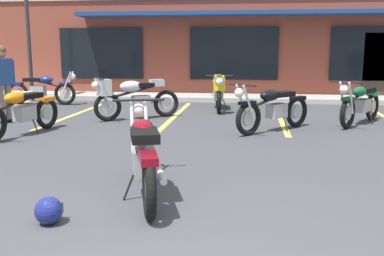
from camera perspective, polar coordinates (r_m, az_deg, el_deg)
The scene contains 14 objects.
ground_plane at distance 6.58m, azimuth 2.85°, elevation -3.87°, with size 80.00×80.00×0.00m, color #3D3D42.
sidewalk_kerb at distance 14.14m, azimuth 5.29°, elevation 3.99°, with size 22.00×1.80×0.14m, color #A8A59E.
brick_storefront_building at distance 17.62m, azimuth 5.82°, elevation 10.70°, with size 16.86×6.89×3.50m.
painted_stall_lines at distance 10.59m, azimuth 4.58°, elevation 1.53°, with size 12.64×4.80×0.01m.
motorcycle_foreground_classic at distance 4.88m, azimuth -6.28°, elevation -3.36°, with size 0.97×2.05×0.98m.
motorcycle_red_sportbike at distance 8.80m, azimuth -21.41°, elevation 2.09°, with size 0.81×2.08×0.98m.
motorcycle_black_cruiser at distance 10.15m, azimuth -7.69°, elevation 4.08°, with size 1.81×1.44×0.98m.
motorcycle_silver_naked at distance 11.57m, azimuth 3.45°, elevation 4.91°, with size 0.66×2.11×0.98m.
motorcycle_blue_standard at distance 8.74m, azimuth 10.52°, elevation 2.58°, with size 1.62×1.68×0.98m.
motorcycle_green_cafe_racer at distance 10.05m, azimuth 21.07°, elevation 3.05°, with size 1.40×1.84×0.98m.
motorcycle_orange_scrambler at distance 13.51m, azimuth -18.97°, elevation 4.86°, with size 2.11×0.66×0.98m.
person_in_black_shirt at distance 10.37m, azimuth -23.37°, elevation 5.81°, with size 0.38×0.59×1.68m.
helmet_on_pavement at distance 4.34m, azimuth -18.13°, elevation -10.17°, with size 0.26×0.26×0.26m.
parking_lot_lamp_post at distance 14.55m, azimuth -20.98°, elevation 15.18°, with size 0.24×0.76×4.61m.
Camera 1 is at (0.49, -2.69, 1.61)m, focal length 41.02 mm.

